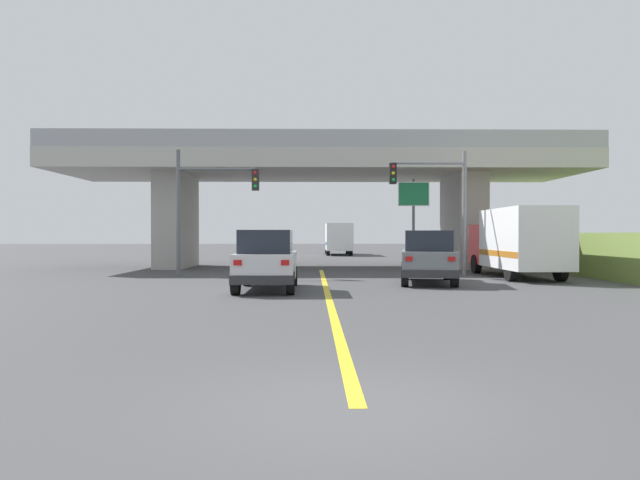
{
  "coord_description": "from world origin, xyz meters",
  "views": [
    {
      "loc": [
        -0.5,
        -6.09,
        1.88
      ],
      "look_at": [
        -0.12,
        19.93,
        1.62
      ],
      "focal_mm": 31.94,
      "sensor_mm": 36.0,
      "label": 1
    }
  ],
  "objects_px": {
    "traffic_signal_nearside": "(439,195)",
    "suv_lead": "(267,260)",
    "highway_sign": "(414,203)",
    "semi_truck_distant": "(338,238)",
    "suv_crossing": "(428,257)",
    "box_truck": "(518,241)",
    "traffic_signal_farside": "(206,197)"
  },
  "relations": [
    {
      "from": "box_truck",
      "to": "highway_sign",
      "type": "height_order",
      "value": "highway_sign"
    },
    {
      "from": "highway_sign",
      "to": "traffic_signal_nearside",
      "type": "bearing_deg",
      "value": -81.37
    },
    {
      "from": "highway_sign",
      "to": "semi_truck_distant",
      "type": "distance_m",
      "value": 22.91
    },
    {
      "from": "traffic_signal_farside",
      "to": "highway_sign",
      "type": "distance_m",
      "value": 10.73
    },
    {
      "from": "box_truck",
      "to": "semi_truck_distant",
      "type": "xyz_separation_m",
      "value": [
        -6.5,
        27.52,
        -0.05
      ]
    },
    {
      "from": "traffic_signal_nearside",
      "to": "highway_sign",
      "type": "relative_size",
      "value": 1.2
    },
    {
      "from": "suv_crossing",
      "to": "box_truck",
      "type": "height_order",
      "value": "box_truck"
    },
    {
      "from": "suv_crossing",
      "to": "box_truck",
      "type": "relative_size",
      "value": 0.69
    },
    {
      "from": "box_truck",
      "to": "highway_sign",
      "type": "relative_size",
      "value": 1.48
    },
    {
      "from": "suv_lead",
      "to": "highway_sign",
      "type": "relative_size",
      "value": 0.91
    },
    {
      "from": "box_truck",
      "to": "traffic_signal_farside",
      "type": "bearing_deg",
      "value": 175.39
    },
    {
      "from": "box_truck",
      "to": "traffic_signal_farside",
      "type": "height_order",
      "value": "traffic_signal_farside"
    },
    {
      "from": "traffic_signal_nearside",
      "to": "box_truck",
      "type": "bearing_deg",
      "value": -23.83
    },
    {
      "from": "suv_lead",
      "to": "semi_truck_distant",
      "type": "xyz_separation_m",
      "value": [
        3.96,
        32.97,
        0.52
      ]
    },
    {
      "from": "suv_lead",
      "to": "traffic_signal_nearside",
      "type": "distance_m",
      "value": 10.37
    },
    {
      "from": "traffic_signal_farside",
      "to": "semi_truck_distant",
      "type": "relative_size",
      "value": 0.82
    },
    {
      "from": "suv_lead",
      "to": "traffic_signal_nearside",
      "type": "relative_size",
      "value": 0.76
    },
    {
      "from": "suv_lead",
      "to": "highway_sign",
      "type": "xyz_separation_m",
      "value": [
        6.8,
        10.32,
        2.5
      ]
    },
    {
      "from": "suv_crossing",
      "to": "box_truck",
      "type": "distance_m",
      "value": 5.33
    },
    {
      "from": "suv_lead",
      "to": "semi_truck_distant",
      "type": "relative_size",
      "value": 0.63
    },
    {
      "from": "semi_truck_distant",
      "to": "traffic_signal_nearside",
      "type": "bearing_deg",
      "value": -82.66
    },
    {
      "from": "traffic_signal_farside",
      "to": "highway_sign",
      "type": "height_order",
      "value": "traffic_signal_farside"
    },
    {
      "from": "suv_lead",
      "to": "highway_sign",
      "type": "distance_m",
      "value": 12.61
    },
    {
      "from": "traffic_signal_nearside",
      "to": "suv_lead",
      "type": "bearing_deg",
      "value": -137.03
    },
    {
      "from": "suv_lead",
      "to": "box_truck",
      "type": "bearing_deg",
      "value": 27.51
    },
    {
      "from": "traffic_signal_farside",
      "to": "highway_sign",
      "type": "relative_size",
      "value": 1.19
    },
    {
      "from": "traffic_signal_nearside",
      "to": "traffic_signal_farside",
      "type": "height_order",
      "value": "traffic_signal_nearside"
    },
    {
      "from": "suv_lead",
      "to": "traffic_signal_farside",
      "type": "bearing_deg",
      "value": 116.33
    },
    {
      "from": "box_truck",
      "to": "traffic_signal_nearside",
      "type": "distance_m",
      "value": 4.02
    },
    {
      "from": "suv_crossing",
      "to": "traffic_signal_nearside",
      "type": "xyz_separation_m",
      "value": [
        1.37,
        4.18,
        2.68
      ]
    },
    {
      "from": "highway_sign",
      "to": "semi_truck_distant",
      "type": "xyz_separation_m",
      "value": [
        -2.84,
        22.65,
        -1.98
      ]
    },
    {
      "from": "traffic_signal_nearside",
      "to": "highway_sign",
      "type": "bearing_deg",
      "value": 98.63
    }
  ]
}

